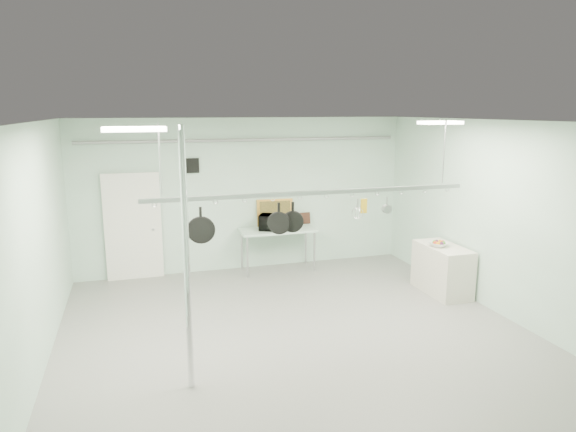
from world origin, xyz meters
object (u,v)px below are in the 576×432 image
object	(u,v)px
coffee_canister	(295,222)
skillet_mid	(279,218)
skillet_left	(201,225)
skillet_right	(293,217)
pot_rack	(313,191)
chrome_pole	(187,262)
side_cabinet	(442,269)
microwave	(274,222)
fruit_bowl	(439,244)
prep_table	(278,232)

from	to	relation	value
coffee_canister	skillet_mid	bearing A→B (deg)	-111.22
skillet_left	skillet_right	size ratio (longest dim) A/B	1.20
skillet_mid	pot_rack	bearing A→B (deg)	24.49
chrome_pole	pot_rack	distance (m)	2.19
coffee_canister	skillet_mid	distance (m)	3.66
pot_rack	skillet_right	bearing A→B (deg)	180.00
coffee_canister	side_cabinet	bearing A→B (deg)	-45.68
chrome_pole	skillet_mid	world-z (taller)	chrome_pole
side_cabinet	chrome_pole	bearing A→B (deg)	-157.59
chrome_pole	skillet_left	bearing A→B (deg)	71.95
pot_rack	skillet_right	world-z (taller)	pot_rack
microwave	side_cabinet	bearing A→B (deg)	166.05
pot_rack	skillet_mid	bearing A→B (deg)	180.00
side_cabinet	microwave	xyz separation A→B (m)	(-2.65, 2.13, 0.62)
fruit_bowl	skillet_left	bearing A→B (deg)	-166.16
side_cabinet	fruit_bowl	size ratio (longest dim) A/B	3.59
fruit_bowl	skillet_left	distance (m)	4.67
chrome_pole	fruit_bowl	size ratio (longest dim) A/B	9.58
prep_table	skillet_mid	distance (m)	3.57
microwave	coffee_canister	xyz separation A→B (m)	(0.48, 0.09, -0.05)
chrome_pole	coffee_canister	bearing A→B (deg)	57.63
pot_rack	microwave	distance (m)	3.45
skillet_mid	skillet_right	xyz separation A→B (m)	(0.20, 0.00, 0.02)
chrome_pole	coffee_canister	xyz separation A→B (m)	(2.68, 4.22, -0.58)
skillet_mid	coffee_canister	bearing A→B (deg)	93.27
prep_table	fruit_bowl	xyz separation A→B (m)	(2.44, -2.20, 0.11)
pot_rack	fruit_bowl	bearing A→B (deg)	21.08
fruit_bowl	skillet_mid	distance (m)	3.65
skillet_mid	fruit_bowl	bearing A→B (deg)	42.57
coffee_canister	skillet_left	bearing A→B (deg)	-125.65
side_cabinet	skillet_right	size ratio (longest dim) A/B	2.85
coffee_canister	fruit_bowl	distance (m)	3.04
chrome_pole	microwave	size ratio (longest dim) A/B	5.51
microwave	skillet_right	distance (m)	3.38
pot_rack	skillet_mid	xyz separation A→B (m)	(-0.51, 0.00, -0.37)
prep_table	skillet_right	distance (m)	3.53
chrome_pole	coffee_canister	world-z (taller)	chrome_pole
pot_rack	skillet_mid	size ratio (longest dim) A/B	10.58
prep_table	skillet_left	distance (m)	3.99
side_cabinet	fruit_bowl	xyz separation A→B (m)	(-0.11, -0.00, 0.49)
coffee_canister	skillet_mid	world-z (taller)	skillet_mid
chrome_pole	fruit_bowl	distance (m)	5.19
skillet_left	pot_rack	bearing A→B (deg)	8.31
coffee_canister	skillet_mid	size ratio (longest dim) A/B	0.50
prep_table	microwave	world-z (taller)	microwave
microwave	coffee_canister	world-z (taller)	microwave
skillet_mid	prep_table	bearing A→B (deg)	99.02
side_cabinet	microwave	size ratio (longest dim) A/B	2.07
prep_table	coffee_canister	size ratio (longest dim) A/B	7.05
skillet_left	skillet_right	xyz separation A→B (m)	(1.30, 0.00, 0.04)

